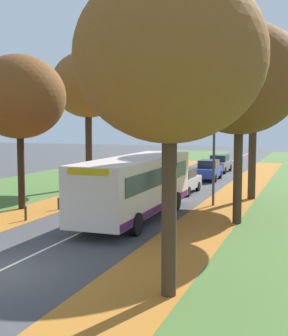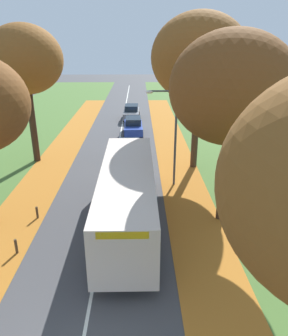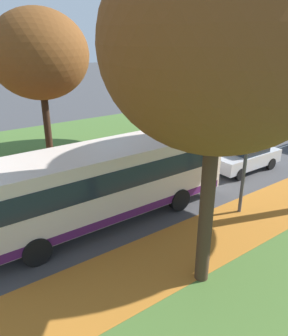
{
  "view_description": "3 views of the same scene",
  "coord_description": "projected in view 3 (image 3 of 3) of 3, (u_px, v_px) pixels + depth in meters",
  "views": [
    {
      "loc": [
        9.15,
        -11.66,
        4.65
      ],
      "look_at": [
        1.1,
        10.66,
        2.35
      ],
      "focal_mm": 50.0,
      "sensor_mm": 36.0,
      "label": 1
    },
    {
      "loc": [
        1.77,
        -4.95,
        8.8
      ],
      "look_at": [
        2.08,
        13.64,
        1.33
      ],
      "focal_mm": 35.0,
      "sensor_mm": 36.0,
      "label": 2
    },
    {
      "loc": [
        11.45,
        3.74,
        6.8
      ],
      "look_at": [
        0.44,
        11.73,
        1.38
      ],
      "focal_mm": 35.0,
      "sensor_mm": 36.0,
      "label": 3
    }
  ],
  "objects": [
    {
      "name": "grass_verge_left",
      "position": [
        156.0,
        127.0,
        26.92
      ],
      "size": [
        12.0,
        90.0,
        0.01
      ],
      "primitive_type": "cube",
      "color": "#476B2D",
      "rests_on": "ground"
    },
    {
      "name": "leaf_litter_left",
      "position": [
        126.0,
        156.0,
        20.18
      ],
      "size": [
        2.8,
        60.0,
        0.0
      ],
      "primitive_type": "cube",
      "color": "#B26B23",
      "rests_on": "grass_verge_left"
    },
    {
      "name": "leaf_litter_right",
      "position": [
        249.0,
        218.0,
        13.26
      ],
      "size": [
        2.8,
        60.0,
        0.0
      ],
      "primitive_type": "cube",
      "color": "#B26B23",
      "rests_on": "grass_verge_right"
    },
    {
      "name": "road_centre_line",
      "position": [
        249.0,
        157.0,
        20.0
      ],
      "size": [
        0.12,
        80.0,
        0.01
      ],
      "primitive_type": "cube",
      "color": "silver",
      "rests_on": "ground"
    },
    {
      "name": "tree_left_near",
      "position": [
        39.0,
        55.0,
        16.32
      ],
      "size": [
        4.94,
        4.94,
        8.25
      ],
      "color": "black",
      "rests_on": "ground"
    },
    {
      "name": "tree_left_mid",
      "position": [
        172.0,
        29.0,
        21.05
      ],
      "size": [
        5.22,
        5.22,
        9.72
      ],
      "color": "#382619",
      "rests_on": "ground"
    },
    {
      "name": "tree_right_near",
      "position": [
        220.0,
        45.0,
        7.53
      ],
      "size": [
        5.69,
        5.69,
        9.22
      ],
      "color": "#422D1E",
      "rests_on": "ground"
    },
    {
      "name": "bollard_fourth",
      "position": [
        14.0,
        184.0,
        15.49
      ],
      "size": [
        0.12,
        0.12,
        0.7
      ],
      "primitive_type": "cylinder",
      "color": "#4C3823",
      "rests_on": "ground"
    },
    {
      "name": "bollard_fifth",
      "position": [
        73.0,
        171.0,
        17.1
      ],
      "size": [
        0.12,
        0.12,
        0.65
      ],
      "primitive_type": "cylinder",
      "color": "#4C3823",
      "rests_on": "ground"
    },
    {
      "name": "streetlamp_right",
      "position": [
        243.0,
        123.0,
        12.64
      ],
      "size": [
        1.89,
        0.28,
        6.0
      ],
      "color": "#47474C",
      "rests_on": "ground"
    },
    {
      "name": "bus",
      "position": [
        104.0,
        180.0,
        12.61
      ],
      "size": [
        2.69,
        10.41,
        2.98
      ],
      "color": "beige",
      "rests_on": "ground"
    },
    {
      "name": "car_silver_lead",
      "position": [
        245.0,
        156.0,
        17.85
      ],
      "size": [
        1.82,
        4.22,
        1.62
      ],
      "color": "#B7BABF",
      "rests_on": "ground"
    }
  ]
}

